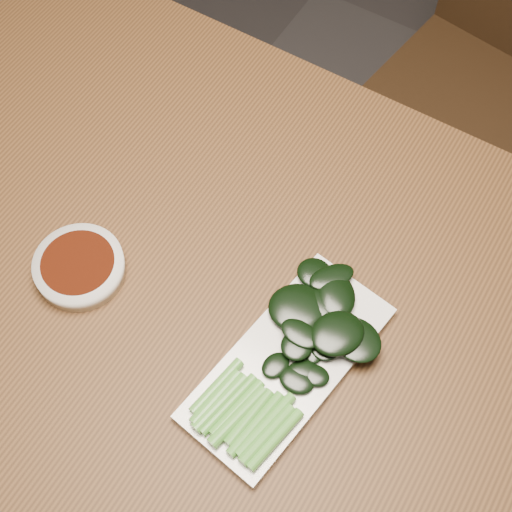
# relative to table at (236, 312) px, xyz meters

# --- Properties ---
(ground) EXTENTS (6.00, 6.00, 0.00)m
(ground) POSITION_rel_table_xyz_m (0.00, 0.00, -0.68)
(ground) COLOR #2E2C2C
(ground) RESTS_ON ground
(table) EXTENTS (1.40, 0.80, 0.75)m
(table) POSITION_rel_table_xyz_m (0.00, 0.00, 0.00)
(table) COLOR #4A2D15
(table) RESTS_ON ground
(chair_far) EXTENTS (0.53, 0.53, 0.89)m
(chair_far) POSITION_rel_table_xyz_m (0.14, 0.78, -0.19)
(chair_far) COLOR black
(chair_far) RESTS_ON ground
(sauce_bowl) EXTENTS (0.12, 0.12, 0.03)m
(sauce_bowl) POSITION_rel_table_xyz_m (-0.19, -0.08, 0.09)
(sauce_bowl) COLOR silver
(sauce_bowl) RESTS_ON table
(serving_plate) EXTENTS (0.17, 0.30, 0.01)m
(serving_plate) POSITION_rel_table_xyz_m (0.11, -0.05, 0.08)
(serving_plate) COLOR silver
(serving_plate) RESTS_ON table
(gai_lan) EXTENTS (0.17, 0.30, 0.03)m
(gai_lan) POSITION_rel_table_xyz_m (0.11, -0.04, 0.10)
(gai_lan) COLOR #509934
(gai_lan) RESTS_ON serving_plate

